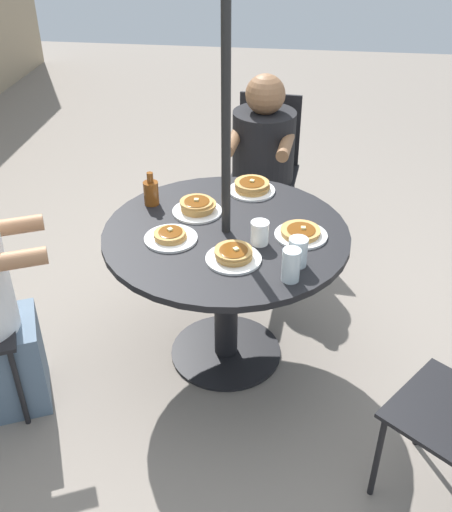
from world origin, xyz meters
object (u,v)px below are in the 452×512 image
(pancake_plate_c, at_px, (301,233))
(syrup_bottle, at_px, (151,192))
(drinking_glass_b, at_px, (298,252))
(coffee_cup, at_px, (260,233))
(diner_south, at_px, (262,175))
(pancake_plate_e, at_px, (234,255))
(patio_chair_south, at_px, (266,160))
(drinking_glass_a, at_px, (291,265))
(pancake_plate_a, at_px, (197,207))
(patio_table, at_px, (226,258))
(pancake_plate_d, at_px, (252,187))
(pancake_plate_b, at_px, (170,237))

(pancake_plate_c, bearing_deg, syrup_bottle, 73.42)
(drinking_glass_b, bearing_deg, coffee_cup, 48.55)
(diner_south, height_order, pancake_plate_e, diner_south)
(diner_south, bearing_deg, patio_chair_south, -90.00)
(drinking_glass_a, height_order, drinking_glass_b, drinking_glass_a)
(pancake_plate_a, relative_size, pancake_plate_c, 1.00)
(patio_table, distance_m, pancake_plate_d, 0.43)
(patio_chair_south, distance_m, pancake_plate_c, 1.27)
(patio_table, xyz_separation_m, drinking_glass_b, (-0.23, -0.32, 0.20))
(pancake_plate_d, xyz_separation_m, drinking_glass_b, (-0.62, -0.24, 0.04))
(pancake_plate_a, bearing_deg, pancake_plate_b, 163.72)
(pancake_plate_d, relative_size, drinking_glass_a, 1.69)
(diner_south, bearing_deg, drinking_glass_a, 103.17)
(drinking_glass_a, bearing_deg, syrup_bottle, 51.27)
(patio_chair_south, xyz_separation_m, drinking_glass_b, (-1.46, -0.22, 0.26))
(pancake_plate_a, distance_m, coffee_cup, 0.39)
(pancake_plate_a, height_order, drinking_glass_a, drinking_glass_a)
(pancake_plate_c, xyz_separation_m, pancake_plate_e, (-0.22, 0.27, 0.01))
(pancake_plate_a, relative_size, pancake_plate_b, 1.00)
(pancake_plate_b, bearing_deg, pancake_plate_a, -16.28)
(drinking_glass_a, bearing_deg, pancake_plate_b, 65.98)
(syrup_bottle, relative_size, drinking_glass_b, 1.33)
(pancake_plate_b, height_order, syrup_bottle, syrup_bottle)
(pancake_plate_b, distance_m, pancake_plate_d, 0.58)
(diner_south, distance_m, pancake_plate_a, 0.97)
(pancake_plate_c, bearing_deg, drinking_glass_a, 174.24)
(patio_chair_south, xyz_separation_m, diner_south, (-0.17, 0.01, -0.02))
(pancake_plate_a, height_order, pancake_plate_e, pancake_plate_a)
(diner_south, distance_m, syrup_bottle, 1.01)
(pancake_plate_d, bearing_deg, patio_table, 168.59)
(drinking_glass_a, bearing_deg, patio_table, 41.15)
(pancake_plate_a, bearing_deg, pancake_plate_e, -150.51)
(patio_table, bearing_deg, coffee_cup, -118.73)
(diner_south, bearing_deg, drinking_glass_b, 104.91)
(patio_chair_south, bearing_deg, syrup_bottle, 69.41)
(syrup_bottle, bearing_deg, pancake_plate_e, -134.31)
(patio_chair_south, bearing_deg, drinking_glass_a, 101.74)
(drinking_glass_b, bearing_deg, syrup_bottle, 58.15)
(coffee_cup, bearing_deg, pancake_plate_a, 52.54)
(pancake_plate_d, height_order, drinking_glass_a, drinking_glass_a)
(patio_table, xyz_separation_m, pancake_plate_e, (-0.23, -0.06, 0.16))
(syrup_bottle, height_order, drinking_glass_b, syrup_bottle)
(patio_table, relative_size, coffee_cup, 10.60)
(pancake_plate_a, bearing_deg, diner_south, -14.83)
(coffee_cup, bearing_deg, diner_south, 3.44)
(syrup_bottle, distance_m, coffee_cup, 0.61)
(drinking_glass_b, bearing_deg, pancake_plate_e, 89.18)
(patio_table, distance_m, coffee_cup, 0.26)
(drinking_glass_a, relative_size, drinking_glass_b, 1.12)
(pancake_plate_a, bearing_deg, pancake_plate_c, -108.06)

